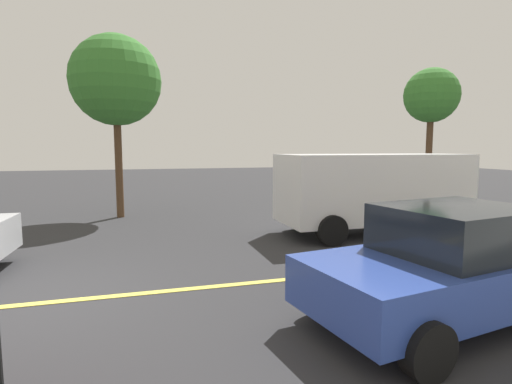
# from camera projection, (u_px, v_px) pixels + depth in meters

# --- Properties ---
(ground_plane) EXTENTS (80.00, 80.00, 0.00)m
(ground_plane) POSITION_uv_depth(u_px,v_px,m) (25.00, 305.00, 6.05)
(ground_plane) COLOR #2D2D30
(lane_marking_centre) EXTENTS (28.00, 0.16, 0.01)m
(lane_marking_centre) POSITION_uv_depth(u_px,v_px,m) (220.00, 286.00, 6.87)
(lane_marking_centre) COLOR #E0D14C
(white_van) EXTENTS (5.22, 2.31, 2.20)m
(white_van) POSITION_uv_depth(u_px,v_px,m) (373.00, 188.00, 11.04)
(white_van) COLOR white
(white_van) RESTS_ON ground_plane
(car_blue_approaching) EXTENTS (4.21, 2.56, 1.59)m
(car_blue_approaching) POSITION_uv_depth(u_px,v_px,m) (449.00, 264.00, 5.41)
(car_blue_approaching) COLOR #2D479E
(car_blue_approaching) RESTS_ON ground_plane
(tree_left_verge) EXTENTS (2.98, 2.98, 6.10)m
(tree_left_verge) POSITION_uv_depth(u_px,v_px,m) (116.00, 81.00, 13.27)
(tree_left_verge) COLOR #513823
(tree_left_verge) RESTS_ON ground_plane
(tree_centre_verge) EXTENTS (2.34, 2.34, 5.80)m
(tree_centre_verge) POSITION_uv_depth(u_px,v_px,m) (431.00, 97.00, 17.28)
(tree_centre_verge) COLOR #513823
(tree_centre_verge) RESTS_ON ground_plane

